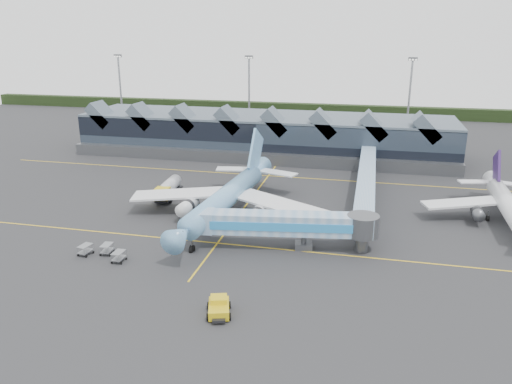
% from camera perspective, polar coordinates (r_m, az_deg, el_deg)
% --- Properties ---
extents(ground, '(260.00, 260.00, 0.00)m').
position_cam_1_polar(ground, '(79.42, -2.71, -3.59)').
color(ground, '#252527').
rests_on(ground, ground).
extents(taxi_stripes, '(120.00, 60.00, 0.01)m').
position_cam_1_polar(taxi_stripes, '(88.47, -0.95, -1.27)').
color(taxi_stripes, yellow).
rests_on(taxi_stripes, ground).
extents(tree_line_far, '(260.00, 4.00, 4.00)m').
position_cam_1_polar(tree_line_far, '(184.17, 6.70, 9.35)').
color(tree_line_far, black).
rests_on(tree_line_far, ground).
extents(terminal, '(90.00, 22.25, 12.52)m').
position_cam_1_polar(terminal, '(123.48, 0.97, 6.62)').
color(terminal, black).
rests_on(terminal, ground).
extents(light_masts, '(132.40, 42.56, 22.45)m').
position_cam_1_polar(light_masts, '(134.85, 13.50, 10.38)').
color(light_masts, gray).
rests_on(light_masts, ground).
extents(main_airliner, '(33.87, 39.09, 12.55)m').
position_cam_1_polar(main_airliner, '(80.98, -3.14, -0.39)').
color(main_airliner, '#6693CE').
rests_on(main_airliner, ground).
extents(regional_jet, '(26.11, 28.37, 9.76)m').
position_cam_1_polar(regional_jet, '(88.40, 26.72, -1.16)').
color(regional_jet, silver).
rests_on(regional_jet, ground).
extents(jet_bridge, '(25.42, 7.29, 5.33)m').
position_cam_1_polar(jet_bridge, '(69.28, 4.60, -3.75)').
color(jet_bridge, '#78A1C9').
rests_on(jet_bridge, ground).
extents(fuel_truck, '(3.37, 9.81, 3.27)m').
position_cam_1_polar(fuel_truck, '(92.40, -9.89, 0.49)').
color(fuel_truck, black).
rests_on(fuel_truck, ground).
extents(pushback_tug, '(3.36, 4.39, 1.78)m').
position_cam_1_polar(pushback_tug, '(55.15, -4.27, -13.01)').
color(pushback_tug, gold).
rests_on(pushback_tug, ground).
extents(baggage_carts, '(6.97, 3.88, 1.40)m').
position_cam_1_polar(baggage_carts, '(70.76, -17.01, -6.50)').
color(baggage_carts, gray).
rests_on(baggage_carts, ground).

